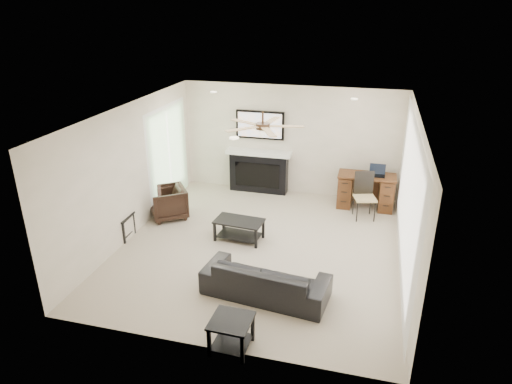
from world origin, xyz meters
TOP-DOWN VIEW (x-y plane):
  - room_shell at (0.19, 0.08)m, footprint 5.50×5.54m
  - sofa at (0.44, -1.43)m, footprint 1.99×0.97m
  - armchair at (-2.16, 0.72)m, footprint 1.00×0.99m
  - coffee_table at (-0.46, 0.17)m, footprint 0.94×0.57m
  - end_table_near at (0.29, -2.68)m, footprint 0.53×0.53m
  - end_table_left at (-2.71, -0.33)m, footprint 0.53×0.53m
  - fireplace_unit at (-0.71, 2.58)m, footprint 1.52×0.34m
  - desk at (1.77, 2.27)m, footprint 1.22×0.56m
  - desk_chair at (1.77, 1.72)m, footprint 0.52×0.54m
  - laptop at (1.97, 2.25)m, footprint 0.33×0.24m

SIDE VIEW (x-z plane):
  - coffee_table at x=-0.46m, z-range 0.00..0.40m
  - end_table_near at x=0.29m, z-range 0.00..0.45m
  - end_table_left at x=-2.71m, z-range 0.00..0.45m
  - sofa at x=0.44m, z-range 0.00..0.56m
  - armchair at x=-2.16m, z-range 0.00..0.66m
  - desk at x=1.77m, z-range 0.00..0.76m
  - desk_chair at x=1.77m, z-range 0.00..0.97m
  - laptop at x=1.97m, z-range 0.76..0.99m
  - fireplace_unit at x=-0.71m, z-range 0.00..1.91m
  - room_shell at x=0.19m, z-range 0.42..2.94m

